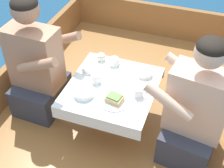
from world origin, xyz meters
name	(u,v)px	position (x,y,z in m)	size (l,w,h in m)	color
ground_plane	(109,153)	(0.00, 0.00, 0.00)	(60.00, 60.00, 0.00)	navy
boat_deck	(109,141)	(0.00, 0.00, 0.16)	(1.97, 3.18, 0.32)	#9E6B38
gunwale_port	(4,88)	(-0.96, 0.00, 0.48)	(0.06, 3.18, 0.32)	#936033
bow_coaming	(156,19)	(0.00, 1.56, 0.51)	(1.85, 0.06, 0.37)	#936033
cockpit_table	(112,90)	(0.00, 0.08, 0.67)	(0.65, 0.70, 0.39)	#B2B2B7
person_port	(37,68)	(-0.63, 0.06, 0.74)	(0.53, 0.45, 1.02)	#333847
person_starboard	(195,113)	(0.63, 0.00, 0.72)	(0.56, 0.51, 0.99)	#333847
plate_sandwich	(114,101)	(0.07, -0.07, 0.72)	(0.22, 0.22, 0.01)	white
plate_bread	(120,78)	(0.03, 0.18, 0.72)	(0.22, 0.22, 0.01)	white
sandwich	(114,98)	(0.07, -0.07, 0.75)	(0.13, 0.11, 0.05)	tan
bowl_port_near	(145,73)	(0.20, 0.29, 0.74)	(0.12, 0.12, 0.04)	white
bowl_starboard_near	(90,68)	(-0.23, 0.21, 0.74)	(0.14, 0.14, 0.04)	white
bowl_center_far	(84,93)	(-0.16, -0.08, 0.74)	(0.15, 0.15, 0.04)	white
coffee_cup_port	(139,92)	(0.22, 0.05, 0.75)	(0.10, 0.07, 0.07)	white
coffee_cup_starboard	(96,78)	(-0.13, 0.08, 0.75)	(0.10, 0.07, 0.07)	white
coffee_cup_center	(114,62)	(-0.07, 0.34, 0.75)	(0.11, 0.08, 0.06)	white
tin_can	(101,57)	(-0.20, 0.36, 0.74)	(0.07, 0.07, 0.05)	silver
utensil_knife_starboard	(128,66)	(0.04, 0.35, 0.72)	(0.17, 0.02, 0.00)	silver
utensil_spoon_starboard	(147,82)	(0.24, 0.22, 0.72)	(0.15, 0.11, 0.01)	silver
utensil_spoon_port	(136,109)	(0.24, -0.10, 0.72)	(0.14, 0.12, 0.01)	silver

